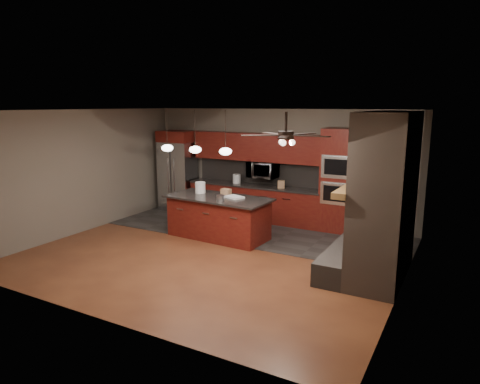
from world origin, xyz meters
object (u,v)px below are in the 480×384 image
Objects in this scene: paint_tray at (234,197)px; kitchen_island at (218,217)px; paint_can at (220,198)px; counter_box at (281,184)px; oven_tower at (340,181)px; white_bucket at (200,188)px; refrigerator at (179,171)px; microwave at (263,170)px; counter_bucket at (237,179)px; cardboard_box at (226,192)px.

kitchen_island is at bearing -146.94° from paint_tray.
kitchen_island is 0.62m from paint_can.
kitchen_island is 1.94m from counter_box.
oven_tower is at bearing 41.78° from kitchen_island.
oven_tower is 3.19m from white_bucket.
white_bucket is at bearing -40.90° from refrigerator.
microwave is 1.76m from paint_tray.
oven_tower is 1.98m from microwave.
refrigerator is 1.80m from counter_bucket.
oven_tower is at bearing 0.94° from refrigerator.
white_bucket is 0.96m from paint_tray.
counter_bucket reaches higher than counter_box.
cardboard_box is (-0.18, -1.52, -0.31)m from microwave.
white_bucket is at bearing -153.27° from counter_box.
microwave is at bearing 63.71° from white_bucket.
white_bucket is 0.63m from cardboard_box.
cardboard_box is at bearing -30.63° from refrigerator.
refrigerator is at bearing -177.03° from microwave.
refrigerator is 8.78× the size of white_bucket.
cardboard_box is 0.90× the size of counter_bucket.
oven_tower is 12.92× the size of counter_box.
white_bucket is (1.72, -1.49, -0.06)m from refrigerator.
paint_tray is 1.82× the size of cardboard_box.
oven_tower reaches higher than counter_box.
oven_tower reaches higher than cardboard_box.
cardboard_box is at bearing -138.98° from counter_box.
oven_tower is 3.25× the size of microwave.
kitchen_island is (-0.22, -1.80, -0.84)m from microwave.
microwave is at bearing 3.94° from counter_bucket.
white_bucket is 1.08× the size of counter_bucket.
white_bucket is at bearing -92.76° from counter_bucket.
cardboard_box is 1.14× the size of counter_box.
white_bucket reaches higher than paint_tray.
refrigerator is 2.92m from kitchen_island.
refrigerator reaches higher than paint_can.
oven_tower reaches higher than paint_tray.
cardboard_box is (-0.33, 0.20, 0.05)m from paint_tray.
white_bucket is 1.20× the size of cardboard_box.
microwave reaches higher than paint_can.
counter_bucket is at bearing 2.58° from refrigerator.
refrigerator is at bearing 139.10° from white_bucket.
kitchen_island is (2.31, -1.67, -0.64)m from refrigerator.
counter_box is (0.76, 1.70, 0.53)m from kitchen_island.
white_bucket is 0.93m from paint_can.
refrigerator is at bearing 158.82° from counter_box.
microwave is at bearing 147.85° from counter_box.
microwave is 0.63m from counter_box.
microwave reaches higher than counter_bucket.
paint_tray is (2.67, -1.58, -0.16)m from refrigerator.
oven_tower is 11.34× the size of cardboard_box.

